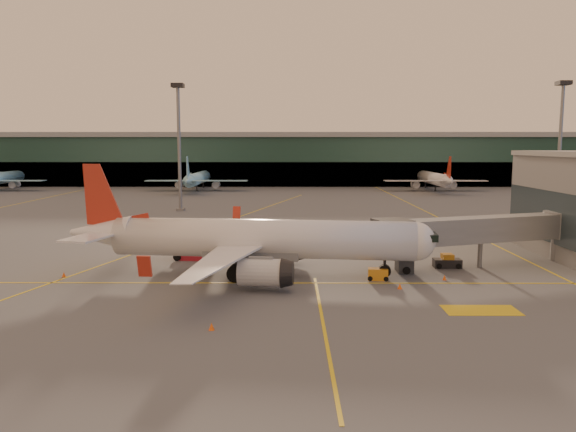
{
  "coord_description": "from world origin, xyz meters",
  "views": [
    {
      "loc": [
        2.55,
        -48.19,
        13.25
      ],
      "look_at": [
        2.25,
        17.48,
        5.0
      ],
      "focal_mm": 35.0,
      "sensor_mm": 36.0,
      "label": 1
    }
  ],
  "objects_px": {
    "gpu_cart": "(378,274)",
    "pushback_tug": "(447,262)",
    "main_airplane": "(250,240)",
    "catering_truck": "(193,238)"
  },
  "relations": [
    {
      "from": "gpu_cart",
      "to": "pushback_tug",
      "type": "distance_m",
      "value": 10.25
    },
    {
      "from": "main_airplane",
      "to": "gpu_cart",
      "type": "bearing_deg",
      "value": -1.39
    },
    {
      "from": "main_airplane",
      "to": "catering_truck",
      "type": "relative_size",
      "value": 6.35
    },
    {
      "from": "main_airplane",
      "to": "gpu_cart",
      "type": "xyz_separation_m",
      "value": [
        12.78,
        -1.69,
        -3.13
      ]
    },
    {
      "from": "catering_truck",
      "to": "gpu_cart",
      "type": "distance_m",
      "value": 22.69
    },
    {
      "from": "main_airplane",
      "to": "catering_truck",
      "type": "bearing_deg",
      "value": 136.93
    },
    {
      "from": "main_airplane",
      "to": "pushback_tug",
      "type": "bearing_deg",
      "value": 17.03
    },
    {
      "from": "main_airplane",
      "to": "pushback_tug",
      "type": "height_order",
      "value": "main_airplane"
    },
    {
      "from": "catering_truck",
      "to": "gpu_cart",
      "type": "height_order",
      "value": "catering_truck"
    },
    {
      "from": "pushback_tug",
      "to": "main_airplane",
      "type": "bearing_deg",
      "value": -167.62
    }
  ]
}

